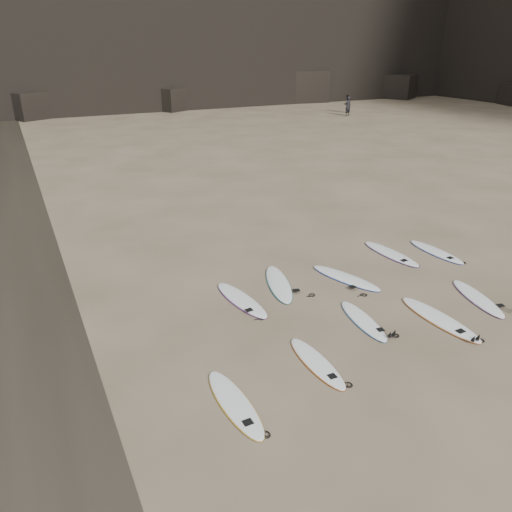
{
  "coord_description": "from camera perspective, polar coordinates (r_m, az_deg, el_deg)",
  "views": [
    {
      "loc": [
        -7.87,
        -8.93,
        6.99
      ],
      "look_at": [
        -2.35,
        2.42,
        1.5
      ],
      "focal_mm": 35.0,
      "sensor_mm": 36.0,
      "label": 1
    }
  ],
  "objects": [
    {
      "name": "surfboard_8",
      "position": [
        18.25,
        15.16,
        0.28
      ],
      "size": [
        0.79,
        2.65,
        0.09
      ],
      "primitive_type": "ellipsoid",
      "rotation": [
        0.0,
        0.0,
        0.06
      ],
      "color": "white",
      "rests_on": "ground"
    },
    {
      "name": "surfboard_2",
      "position": [
        13.85,
        12.15,
        -7.19
      ],
      "size": [
        0.82,
        2.29,
        0.08
      ],
      "primitive_type": "ellipsoid",
      "rotation": [
        0.0,
        0.0,
        -0.13
      ],
      "color": "white",
      "rests_on": "ground"
    },
    {
      "name": "surfboard_7",
      "position": [
        16.09,
        10.21,
        -2.45
      ],
      "size": [
        1.4,
        2.63,
        0.09
      ],
      "primitive_type": "ellipsoid",
      "rotation": [
        0.0,
        0.0,
        0.32
      ],
      "color": "white",
      "rests_on": "ground"
    },
    {
      "name": "surfboard_0",
      "position": [
        10.83,
        -2.45,
        -16.41
      ],
      "size": [
        0.63,
        2.43,
        0.09
      ],
      "primitive_type": "ellipsoid",
      "rotation": [
        0.0,
        0.0,
        0.02
      ],
      "color": "white",
      "rests_on": "ground"
    },
    {
      "name": "surfboard_9",
      "position": [
        18.9,
        19.89,
        0.48
      ],
      "size": [
        0.66,
        2.45,
        0.09
      ],
      "primitive_type": "ellipsoid",
      "rotation": [
        0.0,
        0.0,
        0.03
      ],
      "color": "white",
      "rests_on": "ground"
    },
    {
      "name": "surfboard_5",
      "position": [
        14.56,
        -1.69,
        -4.99
      ],
      "size": [
        0.93,
        2.61,
        0.09
      ],
      "primitive_type": "ellipsoid",
      "rotation": [
        0.0,
        0.0,
        0.12
      ],
      "color": "white",
      "rests_on": "ground"
    },
    {
      "name": "person_a",
      "position": [
        52.48,
        10.43,
        16.5
      ],
      "size": [
        0.77,
        0.61,
        1.85
      ],
      "primitive_type": "imported",
      "rotation": [
        0.0,
        0.0,
        3.42
      ],
      "color": "black",
      "rests_on": "ground"
    },
    {
      "name": "ground",
      "position": [
        13.8,
        13.42,
        -7.64
      ],
      "size": [
        240.0,
        240.0,
        0.0
      ],
      "primitive_type": "plane",
      "color": "#897559",
      "rests_on": "ground"
    },
    {
      "name": "surfboard_4",
      "position": [
        16.02,
        23.99,
        -4.39
      ],
      "size": [
        1.19,
        2.47,
        0.09
      ],
      "primitive_type": "ellipsoid",
      "rotation": [
        0.0,
        0.0,
        -0.26
      ],
      "color": "white",
      "rests_on": "ground"
    },
    {
      "name": "surfboard_6",
      "position": [
        15.49,
        2.61,
        -3.14
      ],
      "size": [
        1.38,
        2.71,
        0.09
      ],
      "primitive_type": "ellipsoid",
      "rotation": [
        0.0,
        0.0,
        -0.3
      ],
      "color": "white",
      "rests_on": "ground"
    },
    {
      "name": "surfboard_3",
      "position": [
        14.49,
        20.23,
        -6.72
      ],
      "size": [
        0.74,
        2.73,
        0.1
      ],
      "primitive_type": "ellipsoid",
      "rotation": [
        0.0,
        0.0,
        0.03
      ],
      "color": "white",
      "rests_on": "ground"
    },
    {
      "name": "surfboard_1",
      "position": [
        12.03,
        6.95,
        -11.97
      ],
      "size": [
        0.57,
        2.27,
        0.08
      ],
      "primitive_type": "ellipsoid",
      "rotation": [
        0.0,
        0.0,
        -0.01
      ],
      "color": "white",
      "rests_on": "ground"
    },
    {
      "name": "person_b",
      "position": [
        54.7,
        10.4,
        16.77
      ],
      "size": [
        1.13,
        1.11,
        1.84
      ],
      "primitive_type": "imported",
      "rotation": [
        0.0,
        0.0,
        3.87
      ],
      "color": "black",
      "rests_on": "ground"
    }
  ]
}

